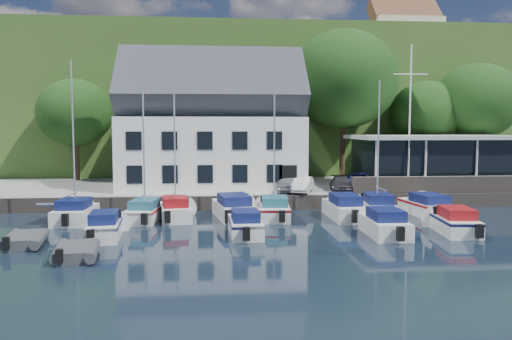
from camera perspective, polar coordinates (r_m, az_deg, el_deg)
The scene contains 35 objects.
ground at distance 24.95m, azimuth 11.34°, elevation -8.47°, with size 180.00×180.00×0.00m, color black.
quay at distance 41.71m, azimuth 4.70°, elevation -2.35°, with size 60.00×13.00×1.00m, color gray.
quay_face at distance 35.37m, azimuth 6.42°, elevation -3.65°, with size 60.00×0.30×1.00m, color #5B5149.
hillside at distance 85.62m, azimuth -0.15°, elevation 6.37°, with size 160.00×75.00×16.00m, color #325520.
field_patch at distance 95.06m, azimuth 4.36°, elevation 11.13°, with size 50.00×30.00×0.30m, color brown.
farmhouse at distance 81.91m, azimuth 16.52°, elevation 14.76°, with size 10.40×7.00×8.20m, color beige, non-canonical shape.
harbor_building at distance 39.82m, azimuth -5.02°, elevation 4.31°, with size 14.40×8.20×8.70m, color white, non-canonical shape.
club_pavilion at distance 43.24m, azimuth 19.60°, elevation 1.04°, with size 13.20×7.20×4.10m, color black, non-canonical shape.
seawall at distance 39.69m, azimuth 23.59°, elevation -1.50°, with size 18.00×0.50×1.20m, color #5B5149.
gangway at distance 34.23m, azimuth -21.20°, elevation -5.09°, with size 1.20×6.00×1.40m, color silver, non-canonical shape.
car_silver at distance 36.78m, azimuth 3.57°, elevation -1.52°, with size 1.51×3.75×1.28m, color #B1B1B6.
car_white at distance 36.54m, azimuth 5.34°, elevation -1.69°, with size 1.20×3.44×1.13m, color silver.
car_dgrey at distance 37.56m, azimuth 9.69°, elevation -1.59°, with size 1.53×3.76×1.09m, color #2F2E33.
car_blue at distance 38.92m, azimuth 11.73°, elevation -1.20°, with size 1.57×3.97×1.36m, color #2F3C91.
flagpole at distance 38.86m, azimuth 17.16°, elevation 5.65°, with size 2.59×0.20×10.80m, color white, non-canonical shape.
tree_0 at distance 47.52m, azimuth -19.93°, elevation 4.34°, with size 6.64×6.64×9.07m, color black, non-canonical shape.
tree_1 at distance 46.27m, azimuth -9.51°, elevation 4.83°, with size 6.96×6.96×9.51m, color black, non-canonical shape.
tree_2 at distance 45.29m, azimuth -1.54°, elevation 5.12°, with size 7.22×7.22×9.86m, color black, non-canonical shape.
tree_3 at distance 46.53m, azimuth 9.91°, elevation 7.34°, with size 9.94×9.94×13.59m, color black, non-canonical shape.
tree_4 at distance 50.03m, azimuth 18.83°, elevation 4.42°, with size 6.68×6.68×9.13m, color black, non-canonical shape.
tree_5 at distance 51.08m, azimuth 23.84°, elevation 5.15°, with size 7.83×7.83×10.70m, color black, non-canonical shape.
boat_r1_0 at distance 31.73m, azimuth -20.13°, elevation 2.35°, with size 2.14×5.65×8.98m, color silver, non-canonical shape.
boat_r1_1 at distance 31.15m, azimuth -12.68°, elevation 1.79°, with size 1.88×5.79×8.22m, color silver, non-canonical shape.
boat_r1_2 at distance 31.15m, azimuth -9.27°, elevation 2.42°, with size 1.92×5.51×8.84m, color silver, non-canonical shape.
boat_r1_3 at distance 31.65m, azimuth -2.54°, elevation -4.13°, with size 2.23×6.97×1.54m, color silver, non-canonical shape.
boat_r1_4 at distance 31.15m, azimuth 2.10°, elevation 2.33°, with size 2.04×5.97×8.69m, color silver, non-canonical shape.
boat_r1_5 at distance 32.08m, azimuth 10.02°, elevation -4.07°, with size 1.98×6.85×1.56m, color silver, non-canonical shape.
boat_r1_6 at distance 32.56m, azimuth 13.81°, elevation 2.96°, with size 1.98×5.73×9.43m, color silver, non-canonical shape.
boat_r1_7 at distance 34.48m, azimuth 19.00°, elevation -3.74°, with size 2.13×6.57×1.44m, color silver, non-canonical shape.
boat_r2_0 at distance 27.22m, azimuth -16.87°, elevation -5.96°, with size 1.70×5.60×1.40m, color silver, non-canonical shape.
boat_r2_2 at distance 26.65m, azimuth -1.25°, elevation -6.01°, with size 1.79×5.42×1.38m, color silver, non-canonical shape.
boat_r2_3 at distance 27.52m, azimuth 14.44°, elevation -5.74°, with size 2.01×5.80×1.45m, color silver, non-canonical shape.
boat_r2_4 at distance 29.28m, azimuth 21.73°, elevation -5.32°, with size 1.90×5.62×1.43m, color silver, non-canonical shape.
dinghy_0 at distance 26.84m, azimuth -24.91°, elevation -7.06°, with size 1.95×3.25×0.76m, color #36373B, non-canonical shape.
dinghy_1 at distance 23.53m, azimuth -19.87°, elevation -8.53°, with size 1.95×3.25×0.76m, color #36373B, non-canonical shape.
Camera 1 is at (-6.78, -23.32, 5.70)m, focal length 35.00 mm.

